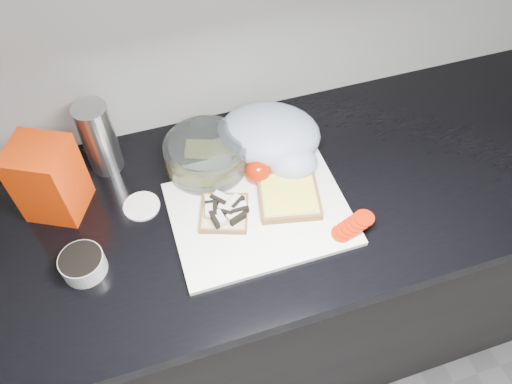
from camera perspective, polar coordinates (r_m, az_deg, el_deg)
base_cabinet at (r=1.57m, az=-5.22°, el=-12.33°), size 3.50×0.60×0.86m
countertop at (r=1.18m, az=-6.80°, el=-2.85°), size 3.50×0.64×0.04m
cutting_board at (r=1.14m, az=0.46°, el=-2.48°), size 0.40×0.30×0.01m
bread_left at (r=1.13m, az=-3.64°, el=-2.24°), size 0.14×0.14×0.03m
bread_right at (r=1.16m, az=3.75°, el=-0.44°), size 0.17×0.17×0.02m
tomato_slices at (r=1.12m, az=11.01°, el=-3.81°), size 0.12×0.07×0.02m
knife at (r=1.22m, az=2.79°, el=2.98°), size 0.19×0.05×0.01m
seed_tub at (r=1.11m, az=-19.20°, el=-7.71°), size 0.09×0.09×0.05m
tub_lid at (r=1.19m, az=-12.94°, el=-1.58°), size 0.11×0.11×0.01m
glass_bowl at (r=1.21m, az=-5.69°, el=4.07°), size 0.20×0.20×0.08m
bread_bag at (r=1.18m, az=-22.62°, el=1.35°), size 0.16×0.16×0.19m
steel_canister at (r=1.23m, az=-17.51°, el=5.86°), size 0.08×0.08×0.19m
grocery_bag at (r=1.23m, az=1.87°, el=6.18°), size 0.31×0.30×0.11m
whole_tomatoes at (r=1.19m, az=0.22°, el=2.36°), size 0.06×0.06×0.06m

